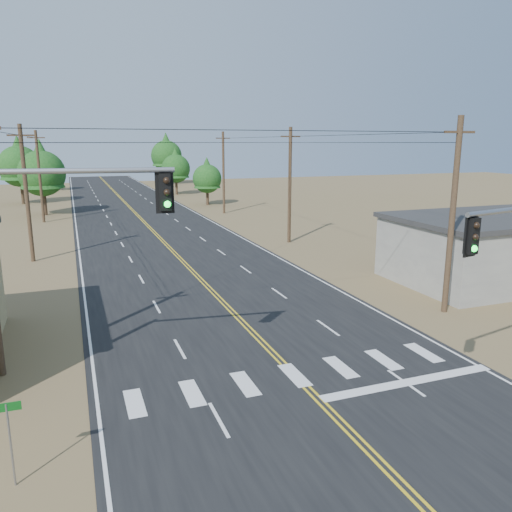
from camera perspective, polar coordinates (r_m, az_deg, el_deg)
name	(u,v)px	position (r m, az deg, el deg)	size (l,w,h in m)	color
road	(177,256)	(39.65, -8.99, 0.03)	(15.00, 200.00, 0.02)	black
building_right	(509,248)	(36.35, 26.99, 0.81)	(15.00, 8.00, 4.00)	#9B9A8D
utility_pole_left_mid	(26,193)	(40.22, -24.76, 6.57)	(1.80, 0.30, 10.00)	#4C3826
utility_pole_left_far	(40,176)	(60.13, -23.49, 8.39)	(1.80, 0.30, 10.00)	#4C3826
utility_pole_right_near	(452,215)	(27.11, 21.53, 4.35)	(1.80, 0.30, 10.00)	#4C3826
utility_pole_right_mid	(290,185)	(43.97, 3.88, 8.15)	(1.80, 0.30, 10.00)	#4C3826
utility_pole_right_far	(223,172)	(62.70, -3.74, 9.55)	(1.80, 0.30, 10.00)	#4C3826
signal_mast_left	(24,247)	(17.47, -24.97, 0.95)	(6.90, 1.32, 8.05)	gray
street_sign	(9,431)	(14.78, -26.39, -17.46)	(0.70, 0.06, 2.35)	gray
tree_left_near	(41,169)	(66.22, -23.32, 9.15)	(5.51, 5.51, 9.18)	#3F2D1E
tree_left_mid	(19,162)	(79.87, -25.45, 9.67)	(5.85, 5.85, 9.75)	#3F2D1E
tree_left_far	(52,169)	(100.62, -22.24, 9.14)	(3.75, 3.75, 6.25)	#3F2D1E
tree_right_near	(207,176)	(71.37, -5.62, 9.12)	(4.05, 4.05, 6.75)	#3F2D1E
tree_right_mid	(176,166)	(86.73, -9.16, 10.16)	(4.77, 4.77, 7.95)	#3F2D1E
tree_right_far	(166,153)	(109.19, -10.21, 11.55)	(6.45, 6.45, 10.76)	#3F2D1E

